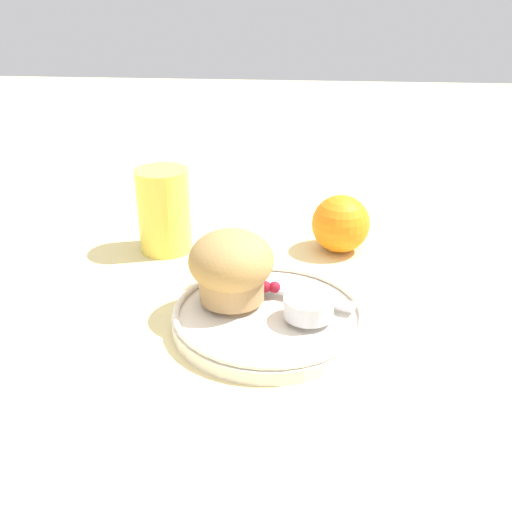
% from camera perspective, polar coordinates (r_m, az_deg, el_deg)
% --- Properties ---
extents(ground_plane, '(3.00, 3.00, 0.00)m').
position_cam_1_polar(ground_plane, '(0.59, 0.89, -5.70)').
color(ground_plane, beige).
extents(plate, '(0.19, 0.19, 0.02)m').
position_cam_1_polar(plate, '(0.56, 1.27, -6.09)').
color(plate, silver).
rests_on(plate, ground_plane).
extents(muffin, '(0.08, 0.08, 0.07)m').
position_cam_1_polar(muffin, '(0.56, -2.49, -1.02)').
color(muffin, tan).
rests_on(muffin, plate).
extents(cream_ramekin, '(0.05, 0.05, 0.02)m').
position_cam_1_polar(cream_ramekin, '(0.54, 5.26, -4.95)').
color(cream_ramekin, silver).
rests_on(cream_ramekin, plate).
extents(berry_pair, '(0.02, 0.01, 0.01)m').
position_cam_1_polar(berry_pair, '(0.58, 1.31, -3.12)').
color(berry_pair, maroon).
rests_on(berry_pair, plate).
extents(butter_knife, '(0.17, 0.08, 0.00)m').
position_cam_1_polar(butter_knife, '(0.59, 1.65, -3.13)').
color(butter_knife, silver).
rests_on(butter_knife, plate).
extents(orange_fruit, '(0.07, 0.07, 0.07)m').
position_cam_1_polar(orange_fruit, '(0.72, 8.46, 3.20)').
color(orange_fruit, orange).
rests_on(orange_fruit, ground_plane).
extents(juice_glass, '(0.07, 0.07, 0.10)m').
position_cam_1_polar(juice_glass, '(0.71, -9.19, 4.51)').
color(juice_glass, '#EAD14C').
rests_on(juice_glass, ground_plane).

